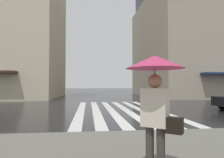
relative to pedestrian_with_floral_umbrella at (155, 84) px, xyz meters
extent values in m
plane|color=black|center=(6.65, -1.84, -1.68)|extent=(220.00, 220.00, 0.00)
cube|color=silver|center=(10.65, -3.46, -1.68)|extent=(13.00, 0.50, 0.01)
cube|color=silver|center=(10.65, -2.46, -1.68)|extent=(13.00, 0.50, 0.01)
cube|color=silver|center=(10.65, -1.46, -1.68)|extent=(13.00, 0.50, 0.01)
cube|color=silver|center=(10.65, -0.46, -1.68)|extent=(13.00, 0.50, 0.01)
cube|color=silver|center=(10.65, 0.54, -1.68)|extent=(13.00, 0.50, 0.01)
cube|color=silver|center=(10.65, 1.54, -1.68)|extent=(13.00, 0.50, 0.01)
cube|color=tan|center=(28.70, -20.51, 6.13)|extent=(19.09, 25.16, 15.63)
cylinder|color=black|center=(9.98, -8.05, -1.37)|extent=(0.20, 0.62, 0.62)
cube|color=beige|center=(0.01, 0.01, -0.37)|extent=(0.44, 0.46, 0.60)
sphere|color=#936B4C|center=(0.01, 0.01, 0.04)|extent=(0.22, 0.22, 0.22)
cylinder|color=#38332D|center=(0.06, 0.08, -1.10)|extent=(0.13, 0.13, 0.86)
cylinder|color=#38332D|center=(-0.05, -0.06, -1.10)|extent=(0.13, 0.13, 0.86)
cube|color=black|center=(-0.17, -0.21, -0.62)|extent=(0.30, 0.32, 0.24)
cone|color=#C63360|center=(0.01, 0.01, 0.34)|extent=(0.92, 0.92, 0.21)
cylinder|color=#4C4C51|center=(0.01, 0.01, -0.17)|extent=(0.02, 0.02, 0.81)
camera|label=1|loc=(-3.13, 1.05, -0.03)|focal=32.96mm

